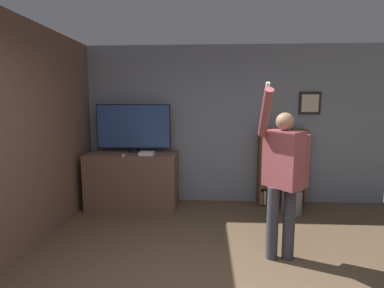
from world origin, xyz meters
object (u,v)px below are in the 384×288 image
(game_console, at_px, (147,153))
(waste_bin, at_px, (292,202))
(television, at_px, (134,127))
(bookshelf, at_px, (277,168))
(person, at_px, (283,173))

(game_console, distance_m, waste_bin, 2.41)
(television, xyz_separation_m, bookshelf, (2.41, 0.11, -0.70))
(television, xyz_separation_m, waste_bin, (2.56, -0.31, -1.14))
(bookshelf, bearing_deg, person, -101.23)
(game_console, relative_size, person, 0.12)
(bookshelf, bearing_deg, game_console, -169.07)
(bookshelf, height_order, person, person)
(bookshelf, bearing_deg, waste_bin, -70.58)
(television, height_order, waste_bin, television)
(game_console, height_order, waste_bin, game_console)
(person, xyz_separation_m, waste_bin, (0.51, 1.39, -0.79))
(waste_bin, bearing_deg, person, -110.13)
(game_console, height_order, person, person)
(waste_bin, bearing_deg, game_console, 179.69)
(television, xyz_separation_m, person, (2.05, -1.71, -0.34))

